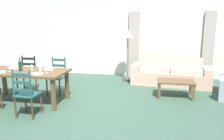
# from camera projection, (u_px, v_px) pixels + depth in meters

# --- Properties ---
(ground_plane) EXTENTS (9.60, 9.60, 0.02)m
(ground_plane) POSITION_uv_depth(u_px,v_px,m) (83.00, 107.00, 5.01)
(ground_plane) COLOR #385645
(wall_far) EXTENTS (9.60, 0.16, 2.70)m
(wall_far) POSITION_uv_depth(u_px,v_px,m) (111.00, 37.00, 7.90)
(wall_far) COLOR silver
(wall_far) RESTS_ON ground_plane
(curtain_panel_left) EXTENTS (0.35, 0.08, 2.20)m
(curtain_panel_left) POSITION_uv_depth(u_px,v_px,m) (134.00, 45.00, 7.67)
(curtain_panel_left) COLOR #AA9F93
(curtain_panel_left) RESTS_ON ground_plane
(curtain_panel_right) EXTENTS (0.35, 0.08, 2.20)m
(curtain_panel_right) POSITION_uv_depth(u_px,v_px,m) (208.00, 46.00, 7.23)
(curtain_panel_right) COLOR #AA9F93
(curtain_panel_right) RESTS_ON ground_plane
(dining_table) EXTENTS (1.90, 0.96, 0.75)m
(dining_table) POSITION_uv_depth(u_px,v_px,m) (26.00, 75.00, 5.17)
(dining_table) COLOR brown
(dining_table) RESTS_ON ground_plane
(dining_chair_near_right) EXTENTS (0.43, 0.41, 0.96)m
(dining_chair_near_right) POSITION_uv_depth(u_px,v_px,m) (26.00, 94.00, 4.37)
(dining_chair_near_right) COLOR #215250
(dining_chair_near_right) RESTS_ON ground_plane
(dining_chair_far_left) EXTENTS (0.44, 0.42, 0.96)m
(dining_chair_far_left) POSITION_uv_depth(u_px,v_px,m) (27.00, 74.00, 6.04)
(dining_chair_far_left) COLOR black
(dining_chair_far_left) RESTS_ON ground_plane
(dining_chair_far_right) EXTENTS (0.45, 0.43, 0.96)m
(dining_chair_far_right) POSITION_uv_depth(u_px,v_px,m) (57.00, 76.00, 5.84)
(dining_chair_far_right) COLOR #215347
(dining_chair_far_right) RESTS_ON ground_plane
(dinner_plate_near_left) EXTENTS (0.24, 0.24, 0.02)m
(dinner_plate_near_left) POSITION_uv_depth(u_px,v_px,m) (1.00, 72.00, 4.99)
(dinner_plate_near_left) COLOR white
(dinner_plate_near_left) RESTS_ON dining_table
(dinner_plate_near_right) EXTENTS (0.24, 0.24, 0.02)m
(dinner_plate_near_right) POSITION_uv_depth(u_px,v_px,m) (38.00, 74.00, 4.83)
(dinner_plate_near_right) COLOR white
(dinner_plate_near_right) RESTS_ON dining_table
(fork_near_right) EXTENTS (0.03, 0.17, 0.01)m
(fork_near_right) POSITION_uv_depth(u_px,v_px,m) (31.00, 74.00, 4.86)
(fork_near_right) COLOR silver
(fork_near_right) RESTS_ON dining_table
(dinner_plate_far_left) EXTENTS (0.24, 0.24, 0.02)m
(dinner_plate_far_left) POSITION_uv_depth(u_px,v_px,m) (14.00, 68.00, 5.47)
(dinner_plate_far_left) COLOR white
(dinner_plate_far_left) RESTS_ON dining_table
(fork_far_left) EXTENTS (0.02, 0.17, 0.01)m
(fork_far_left) POSITION_uv_depth(u_px,v_px,m) (9.00, 68.00, 5.50)
(fork_far_left) COLOR silver
(fork_far_left) RESTS_ON dining_table
(dinner_plate_far_right) EXTENTS (0.24, 0.24, 0.02)m
(dinner_plate_far_right) POSITION_uv_depth(u_px,v_px,m) (48.00, 69.00, 5.31)
(dinner_plate_far_right) COLOR white
(dinner_plate_far_right) RESTS_ON dining_table
(fork_far_right) EXTENTS (0.03, 0.17, 0.01)m
(fork_far_right) POSITION_uv_depth(u_px,v_px,m) (43.00, 69.00, 5.34)
(fork_far_right) COLOR silver
(fork_far_right) RESTS_ON dining_table
(wine_bottle) EXTENTS (0.07, 0.07, 0.32)m
(wine_bottle) POSITION_uv_depth(u_px,v_px,m) (20.00, 66.00, 5.10)
(wine_bottle) COLOR #143819
(wine_bottle) RESTS_ON dining_table
(wine_glass_near_left) EXTENTS (0.06, 0.06, 0.16)m
(wine_glass_near_left) POSITION_uv_depth(u_px,v_px,m) (9.00, 67.00, 5.06)
(wine_glass_near_left) COLOR white
(wine_glass_near_left) RESTS_ON dining_table
(wine_glass_near_right) EXTENTS (0.06, 0.06, 0.16)m
(wine_glass_near_right) POSITION_uv_depth(u_px,v_px,m) (47.00, 68.00, 4.89)
(wine_glass_near_right) COLOR white
(wine_glass_near_right) RESTS_ON dining_table
(wine_glass_far_left) EXTENTS (0.06, 0.06, 0.16)m
(wine_glass_far_left) POSITION_uv_depth(u_px,v_px,m) (16.00, 65.00, 5.30)
(wine_glass_far_left) COLOR white
(wine_glass_far_left) RESTS_ON dining_table
(wine_glass_far_right) EXTENTS (0.06, 0.06, 0.16)m
(wine_glass_far_right) POSITION_uv_depth(u_px,v_px,m) (51.00, 66.00, 5.16)
(wine_glass_far_right) COLOR white
(wine_glass_far_right) RESTS_ON dining_table
(coffee_cup_primary) EXTENTS (0.07, 0.07, 0.09)m
(coffee_cup_primary) POSITION_uv_depth(u_px,v_px,m) (40.00, 69.00, 5.18)
(coffee_cup_primary) COLOR beige
(coffee_cup_primary) RESTS_ON dining_table
(candle_tall) EXTENTS (0.05, 0.05, 0.29)m
(candle_tall) POSITION_uv_depth(u_px,v_px,m) (18.00, 67.00, 5.19)
(candle_tall) COLOR #998C66
(candle_tall) RESTS_ON dining_table
(candle_short) EXTENTS (0.05, 0.05, 0.16)m
(candle_short) POSITION_uv_depth(u_px,v_px,m) (32.00, 70.00, 5.07)
(candle_short) COLOR #998C66
(candle_short) RESTS_ON dining_table
(couch) EXTENTS (2.36, 1.07, 0.80)m
(couch) POSITION_uv_depth(u_px,v_px,m) (171.00, 75.00, 6.80)
(couch) COLOR beige
(couch) RESTS_ON ground_plane
(coffee_table) EXTENTS (0.90, 0.56, 0.42)m
(coffee_table) POSITION_uv_depth(u_px,v_px,m) (176.00, 83.00, 5.61)
(coffee_table) COLOR brown
(coffee_table) RESTS_ON ground_plane
(standing_lamp) EXTENTS (0.40, 0.40, 1.64)m
(standing_lamp) POSITION_uv_depth(u_px,v_px,m) (127.00, 37.00, 6.99)
(standing_lamp) COLOR #332D28
(standing_lamp) RESTS_ON ground_plane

